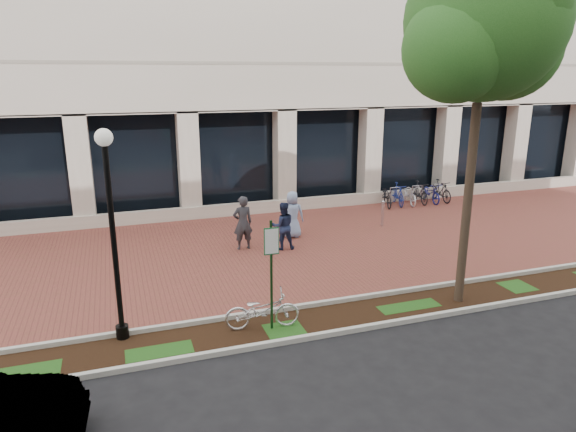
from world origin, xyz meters
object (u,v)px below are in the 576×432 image
object	(u,v)px
pedestrian_mid	(283,226)
parking_sign	(271,262)
locked_bicycle	(262,310)
bike_rack_cluster	(414,193)
lamppost	(112,226)
pedestrian_right	(292,215)
bollard	(382,213)
street_tree	(485,31)
pedestrian_left	(243,223)

from	to	relation	value
pedestrian_mid	parking_sign	bearing A→B (deg)	75.68
locked_bicycle	bike_rack_cluster	distance (m)	13.17
locked_bicycle	lamppost	bearing A→B (deg)	88.21
pedestrian_right	bollard	world-z (taller)	pedestrian_right
locked_bicycle	street_tree	bearing A→B (deg)	-83.26
lamppost	bollard	world-z (taller)	lamppost
bike_rack_cluster	parking_sign	bearing A→B (deg)	-126.14
street_tree	pedestrian_mid	xyz separation A→B (m)	(-3.06, 5.23, -5.73)
locked_bicycle	pedestrian_left	distance (m)	5.57
pedestrian_mid	bike_rack_cluster	bearing A→B (deg)	-145.50
parking_sign	bike_rack_cluster	distance (m)	13.15
street_tree	bike_rack_cluster	size ratio (longest dim) A/B	2.44
lamppost	pedestrian_mid	size ratio (longest dim) A/B	2.88
locked_bicycle	pedestrian_mid	xyz separation A→B (m)	(2.16, 5.06, 0.35)
pedestrian_right	locked_bicycle	bearing A→B (deg)	78.15
pedestrian_left	pedestrian_mid	bearing A→B (deg)	157.52
parking_sign	pedestrian_right	distance (m)	6.86
pedestrian_right	bollard	distance (m)	3.68
street_tree	pedestrian_mid	size ratio (longest dim) A/B	5.36
pedestrian_right	bike_rack_cluster	bearing A→B (deg)	-143.80
parking_sign	pedestrian_left	bearing A→B (deg)	83.93
bollard	pedestrian_left	bearing A→B (deg)	-171.74
street_tree	pedestrian_mid	bearing A→B (deg)	120.32
pedestrian_left	bike_rack_cluster	xyz separation A→B (m)	(8.69, 3.53, -0.44)
parking_sign	lamppost	bearing A→B (deg)	169.65
lamppost	bike_rack_cluster	size ratio (longest dim) A/B	1.31
parking_sign	pedestrian_mid	bearing A→B (deg)	70.44
street_tree	lamppost	bearing A→B (deg)	174.94
pedestrian_left	bike_rack_cluster	distance (m)	9.39
pedestrian_right	bike_rack_cluster	xyz separation A→B (m)	(6.72, 2.85, -0.37)
pedestrian_left	bollard	distance (m)	5.70
parking_sign	street_tree	world-z (taller)	street_tree
pedestrian_left	pedestrian_mid	distance (m)	1.32
street_tree	pedestrian_left	xyz separation A→B (m)	(-4.31, 5.65, -5.63)
pedestrian_left	bollard	xyz separation A→B (m)	(5.62, 0.82, -0.38)
pedestrian_right	bollard	bearing A→B (deg)	-164.64
lamppost	pedestrian_mid	world-z (taller)	lamppost
parking_sign	pedestrian_left	xyz separation A→B (m)	(0.72, 5.59, -0.73)
lamppost	street_tree	bearing A→B (deg)	-5.06
parking_sign	pedestrian_right	bearing A→B (deg)	68.11
locked_bicycle	pedestrian_left	bearing A→B (deg)	-0.88
bike_rack_cluster	street_tree	bearing A→B (deg)	-105.73
street_tree	bike_rack_cluster	bearing A→B (deg)	64.50
locked_bicycle	pedestrian_mid	size ratio (longest dim) A/B	1.07
pedestrian_left	bollard	bearing A→B (deg)	-175.74
pedestrian_right	pedestrian_mid	bearing A→B (deg)	70.09
bollard	bike_rack_cluster	world-z (taller)	bollard
bike_rack_cluster	pedestrian_left	bearing A→B (deg)	-148.10
bike_rack_cluster	bollard	bearing A→B (deg)	-128.67
pedestrian_left	street_tree	bearing A→B (deg)	123.31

